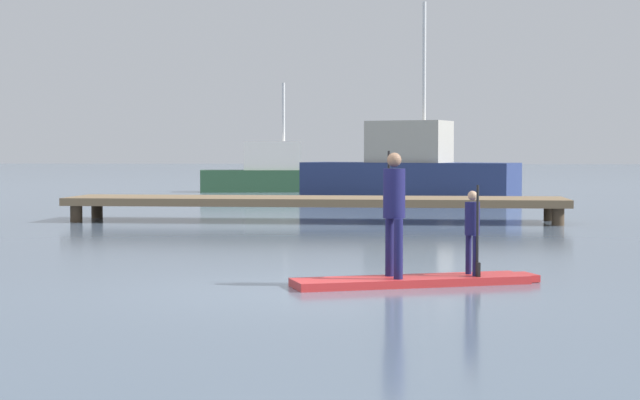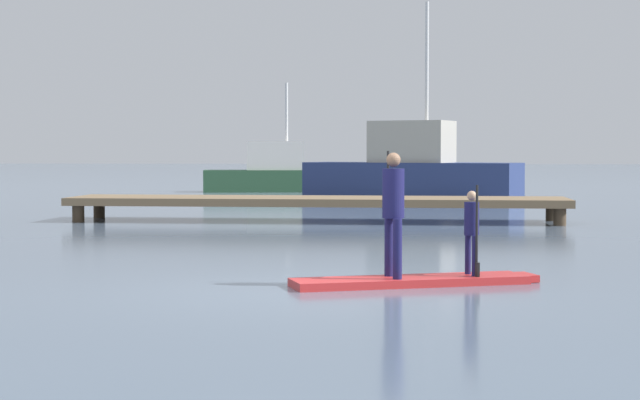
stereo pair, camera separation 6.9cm
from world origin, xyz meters
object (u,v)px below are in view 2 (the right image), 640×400
object	(u,v)px
fishing_boat_green_midground	(412,172)
paddleboard_near	(416,281)
paddler_adult	(393,206)
motor_boat_small_navy	(281,173)
paddler_child_solo	(472,228)

from	to	relation	value
fishing_boat_green_midground	paddleboard_near	bearing A→B (deg)	-88.96
paddler_adult	fishing_boat_green_midground	world-z (taller)	fishing_boat_green_midground
paddleboard_near	motor_boat_small_navy	size ratio (longest dim) A/B	0.48
motor_boat_small_navy	paddleboard_near	bearing A→B (deg)	-78.71
fishing_boat_green_midground	motor_boat_small_navy	distance (m)	8.97
paddler_adult	paddler_child_solo	size ratio (longest dim) A/B	1.37
paddleboard_near	fishing_boat_green_midground	xyz separation A→B (m)	(-0.40, 21.90, 0.92)
motor_boat_small_navy	fishing_boat_green_midground	bearing A→B (deg)	-52.94
fishing_boat_green_midground	motor_boat_small_navy	size ratio (longest dim) A/B	1.13
fishing_boat_green_midground	paddler_child_solo	bearing A→B (deg)	-87.09
paddler_child_solo	motor_boat_small_navy	world-z (taller)	motor_boat_small_navy
paddleboard_near	paddler_adult	bearing A→B (deg)	-160.44
paddler_child_solo	fishing_boat_green_midground	bearing A→B (deg)	92.91
paddleboard_near	fishing_boat_green_midground	bearing A→B (deg)	91.04
paddler_child_solo	fishing_boat_green_midground	size ratio (longest dim) A/B	0.16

